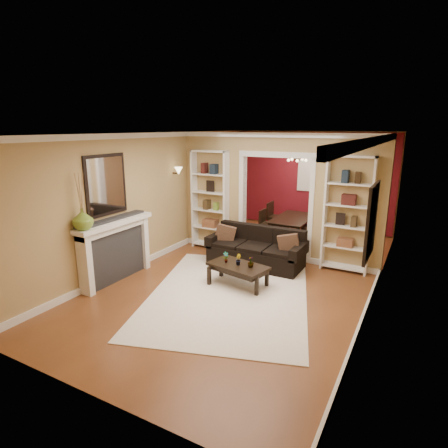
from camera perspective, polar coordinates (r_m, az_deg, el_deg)
The scene contains 30 objects.
floor at distance 7.49m, azimuth 4.29°, elevation -7.50°, with size 8.00×8.00×0.00m, color brown.
ceiling at distance 6.94m, azimuth 4.73°, elevation 13.61°, with size 8.00×8.00×0.00m, color white.
wall_back at distance 10.82m, azimuth 13.24°, elevation 6.45°, with size 8.00×8.00×0.00m, color tan.
wall_front at distance 3.94m, azimuth -20.24°, elevation -8.17°, with size 8.00×8.00×0.00m, color tan.
wall_left at distance 8.25m, azimuth -9.95°, elevation 4.16°, with size 8.00×8.00×0.00m, color tan.
wall_right at distance 6.54m, azimuth 22.80°, elevation 0.50°, with size 8.00×8.00×0.00m, color tan.
partition_wall at distance 8.19m, azimuth 7.94°, elevation 4.16°, with size 4.50×0.15×2.70m, color tan.
red_back_panel at distance 10.80m, azimuth 13.18°, elevation 6.27°, with size 4.44×0.04×2.64m, color maroon.
dining_window at distance 10.73m, azimuth 13.20°, elevation 7.46°, with size 0.78×0.03×0.98m, color #8CA5CC.
area_rug at distance 6.62m, azimuth 0.78°, elevation -10.51°, with size 2.64×3.69×0.01m, color white.
sofa at distance 7.79m, azimuth 4.87°, elevation -3.56°, with size 2.01×0.87×0.79m, color black.
pillow_left at distance 8.01m, azimuth 0.17°, elevation -1.51°, with size 0.41×0.12×0.41m, color brown.
pillow_right at distance 7.47m, azimuth 9.85°, elevation -2.99°, with size 0.40×0.11×0.40m, color brown.
coffee_table at distance 6.86m, azimuth 2.14°, elevation -7.80°, with size 1.07×0.58×0.40m, color black.
plant_left at distance 6.85m, azimuth 0.29°, elevation -5.07°, with size 0.11×0.07×0.21m, color #336626.
plant_center at distance 6.75m, azimuth 2.16°, elevation -5.44°, with size 0.11×0.09×0.20m, color #336626.
plant_right at distance 6.65m, azimuth 4.09°, elevation -5.79°, with size 0.11×0.11×0.19m, color #336626.
bookshelf_left at distance 8.73m, azimuth -2.08°, elevation 3.61°, with size 0.90×0.30×2.30m, color white.
bookshelf_right at distance 7.67m, azimuth 18.32°, elevation 1.32°, with size 0.90×0.30×2.30m, color white.
fireplace at distance 7.25m, azimuth -16.03°, elevation -3.95°, with size 0.32×1.70×1.16m, color white.
vase at distance 6.59m, azimuth -20.72°, elevation 0.69°, with size 0.34×0.34×0.36m, color olive.
mirror at distance 7.07m, azimuth -17.54°, elevation 5.67°, with size 0.03×0.95×1.10m, color silver.
wall_sconce at distance 8.55m, azimuth -7.27°, elevation 7.88°, with size 0.18×0.18×0.22m, color #FFE0A5.
framed_art at distance 5.53m, azimuth 21.46°, elevation 0.35°, with size 0.04×0.85×1.05m, color black.
dining_table at distance 9.80m, azimuth 10.59°, elevation -0.64°, with size 0.89×1.59×0.56m, color black.
dining_chair_nw at distance 9.67m, azimuth 6.97°, elevation -0.04°, with size 0.38×0.38×0.77m, color black.
dining_chair_ne at distance 9.33m, azimuth 13.26°, elevation -0.62°, with size 0.42×0.42×0.85m, color black.
dining_chair_sw at distance 10.21m, azimuth 8.23°, elevation 0.96°, with size 0.43×0.43×0.86m, color black.
dining_chair_se at distance 9.89m, azimuth 14.20°, elevation 0.27°, with size 0.43×0.43×0.88m, color black.
chandelier at distance 9.51m, azimuth 11.33°, elevation 9.54°, with size 0.50×0.50×0.30m, color #322517.
Camera 1 is at (2.81, -6.35, 2.82)m, focal length 30.00 mm.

